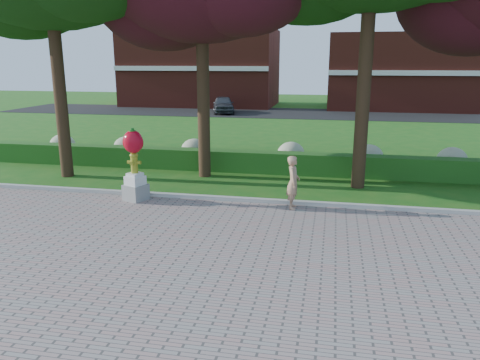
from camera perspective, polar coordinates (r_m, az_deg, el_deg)
The scene contains 11 objects.
ground at distance 11.39m, azimuth -2.65°, elevation -7.09°, with size 100.00×100.00×0.00m, color #195916.
walkway at distance 7.95m, azimuth -9.90°, elevation -17.24°, with size 40.00×14.00×0.04m, color gray.
curb at distance 14.13m, azimuth 0.27°, elevation -2.44°, with size 40.00×0.18×0.15m, color #ADADA5.
lawn_hedge at distance 17.87m, azimuth 2.73°, elevation 2.19°, with size 24.00×0.70×0.80m, color #224914.
hydrangea_row at distance 18.74m, azimuth 4.92°, elevation 3.20°, with size 20.10×1.10×0.99m.
street at distance 38.59m, azimuth 7.47°, elevation 8.06°, with size 50.00×8.00×0.02m, color black.
building_left at distance 46.04m, azimuth -4.70°, elevation 13.48°, with size 14.00×8.00×7.00m, color maroon.
building_right at distance 44.62m, azimuth 18.72°, elevation 12.39°, with size 12.00×8.00×6.40m, color maroon.
hydrant_sculpture at distance 14.33m, azimuth -12.78°, elevation 2.09°, with size 0.78×0.78×2.20m.
woman at distance 13.35m, azimuth 6.50°, elevation -0.28°, with size 0.56×0.37×1.53m, color tan.
parked_car at distance 38.53m, azimuth -2.04°, elevation 9.19°, with size 1.61×4.01×1.37m, color #3C3F44.
Camera 1 is at (2.59, -10.28, 4.16)m, focal length 35.00 mm.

